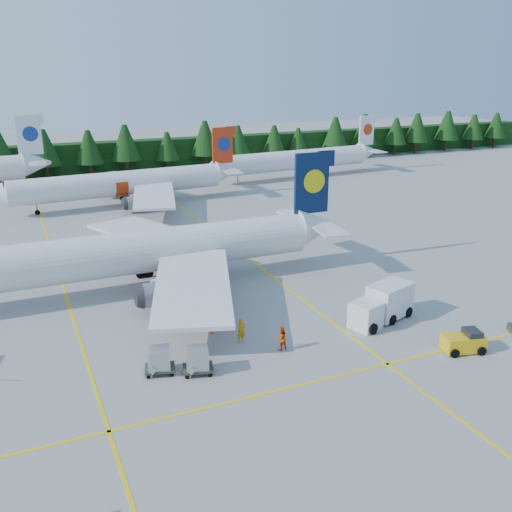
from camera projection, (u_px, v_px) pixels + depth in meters
name	position (u px, v px, depth m)	size (l,w,h in m)	color
ground	(277.00, 344.00, 44.35)	(320.00, 320.00, 0.00)	#9D9D98
taxi_stripe_a	(62.00, 285.00, 56.38)	(0.25, 120.00, 0.01)	yellow
taxi_stripe_b	(248.00, 258.00, 63.99)	(0.25, 120.00, 0.01)	yellow
taxi_stripe_cross	(315.00, 382.00, 39.13)	(80.00, 0.25, 0.01)	yellow
treeline_hedge	(101.00, 157.00, 114.58)	(220.00, 4.00, 6.00)	black
airliner_navy	(126.00, 254.00, 53.85)	(41.55, 34.23, 12.09)	silver
airliner_red	(115.00, 185.00, 86.80)	(38.04, 31.21, 11.06)	silver
airliner_far_right	(289.00, 160.00, 108.30)	(37.65, 6.91, 10.95)	silver
service_truck	(381.00, 305.00, 47.99)	(6.63, 4.10, 3.01)	white
baggage_tug	(464.00, 342.00, 43.06)	(3.33, 2.31, 1.62)	#DEAA0C
uld_pair	(179.00, 359.00, 39.90)	(4.87, 3.16, 1.60)	#2F3325
crew_a	(241.00, 331.00, 44.39)	(0.73, 0.48, 2.00)	orange
crew_b	(281.00, 338.00, 43.26)	(0.93, 0.72, 1.91)	#DA4704
crew_c	(213.00, 323.00, 45.91)	(0.78, 0.53, 1.88)	orange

